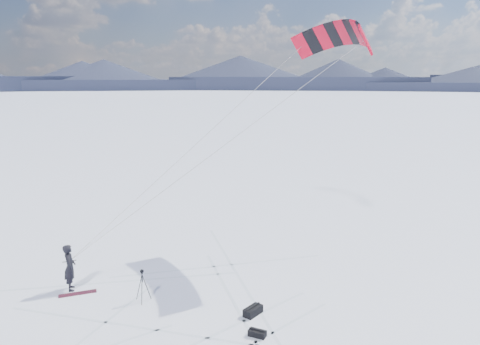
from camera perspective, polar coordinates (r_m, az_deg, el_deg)
name	(u,v)px	position (r m, az deg, el deg)	size (l,w,h in m)	color
ground	(149,311)	(18.68, -11.02, -16.29)	(1800.00, 1800.00, 0.00)	white
horizon_hills	(144,190)	(17.01, -11.63, -2.09)	(704.00, 705.94, 10.63)	#1B2134
snow_tracks	(136,323)	(18.00, -12.54, -17.50)	(17.62, 14.39, 0.01)	silver
snowkiter	(71,289)	(21.22, -19.86, -13.26)	(0.71, 0.47, 1.96)	black
snowboard	(78,293)	(20.73, -19.18, -13.76)	(1.47, 0.27, 0.04)	maroon
tripod	(142,281)	(19.12, -11.83, -12.84)	(0.59, 0.60, 1.31)	black
gear_bag_a	(253,311)	(18.09, 1.59, -16.49)	(0.87, 0.75, 0.36)	black
gear_bag_b	(257,333)	(16.82, 2.11, -18.99)	(0.63, 0.63, 0.27)	black
power_kite	(336,39)	(24.37, 11.66, 15.70)	(14.17, 5.67, 10.16)	red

